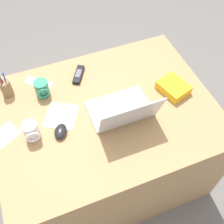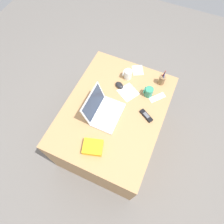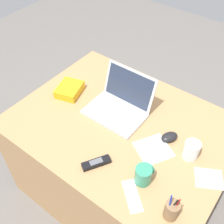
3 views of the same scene
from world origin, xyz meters
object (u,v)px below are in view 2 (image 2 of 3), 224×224
(coffee_mug_tall, at_px, (128,74))
(pen_holder, at_px, (162,80))
(laptop, at_px, (103,111))
(snack_bag, at_px, (93,147))
(computer_mouse, at_px, (119,85))
(coffee_mug_white, at_px, (148,92))
(cordless_phone, at_px, (146,116))

(coffee_mug_tall, bearing_deg, pen_holder, -77.97)
(laptop, xyz_separation_m, pen_holder, (0.57, -0.40, 0.01))
(coffee_mug_tall, relative_size, snack_bag, 0.62)
(pen_holder, bearing_deg, computer_mouse, 119.54)
(coffee_mug_white, bearing_deg, coffee_mug_tall, 66.49)
(laptop, relative_size, computer_mouse, 3.55)
(coffee_mug_white, bearing_deg, laptop, 139.78)
(coffee_mug_white, xyz_separation_m, cordless_phone, (-0.24, -0.07, -0.04))
(coffee_mug_white, bearing_deg, cordless_phone, -164.34)
(coffee_mug_tall, height_order, pen_holder, pen_holder)
(laptop, bearing_deg, snack_bag, -169.93)
(coffee_mug_tall, height_order, cordless_phone, coffee_mug_tall)
(coffee_mug_tall, bearing_deg, laptop, 174.58)
(laptop, relative_size, cordless_phone, 2.32)
(laptop, bearing_deg, cordless_phone, -70.47)
(coffee_mug_tall, bearing_deg, computer_mouse, 167.22)
(laptop, xyz_separation_m, computer_mouse, (0.35, -0.01, -0.03))
(cordless_phone, height_order, snack_bag, snack_bag)
(laptop, xyz_separation_m, coffee_mug_white, (0.38, -0.32, 0.00))
(pen_holder, height_order, snack_bag, pen_holder)
(coffee_mug_tall, height_order, snack_bag, coffee_mug_tall)
(laptop, height_order, coffee_mug_tall, laptop)
(cordless_phone, height_order, pen_holder, pen_holder)
(laptop, height_order, snack_bag, laptop)
(coffee_mug_white, xyz_separation_m, snack_bag, (-0.73, 0.26, -0.02))
(coffee_mug_tall, xyz_separation_m, cordless_phone, (-0.36, -0.34, -0.04))
(coffee_mug_white, xyz_separation_m, coffee_mug_tall, (0.12, 0.27, 0.00))
(cordless_phone, bearing_deg, laptop, 109.53)
(laptop, distance_m, coffee_mug_white, 0.49)
(coffee_mug_tall, xyz_separation_m, pen_holder, (0.07, -0.35, 0.00))
(laptop, distance_m, snack_bag, 0.36)
(laptop, distance_m, computer_mouse, 0.35)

